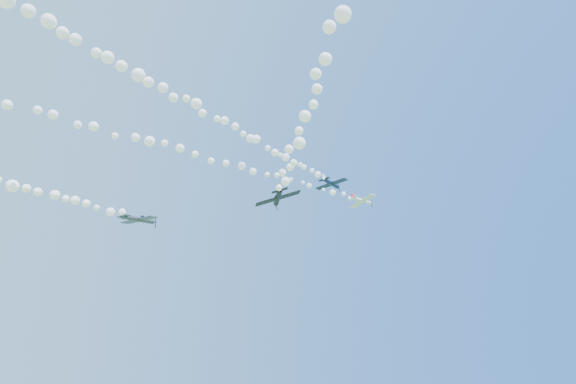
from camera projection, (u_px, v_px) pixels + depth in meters
plane_white at (362, 201)px, 102.62m from camera, size 6.23×6.41×1.92m
smoke_trail_white at (166, 147)px, 77.35m from camera, size 85.32×4.46×2.70m
plane_navy at (331, 183)px, 105.11m from camera, size 7.16×7.56×2.13m
smoke_trail_navy at (180, 98)px, 71.86m from camera, size 79.09×28.10×2.83m
plane_grey at (139, 219)px, 85.45m from camera, size 7.80×8.28×2.27m
plane_black at (278, 198)px, 75.78m from camera, size 6.91×6.76×2.69m
smoke_trail_black at (336, 22)px, 37.34m from camera, size 38.32×69.39×2.90m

